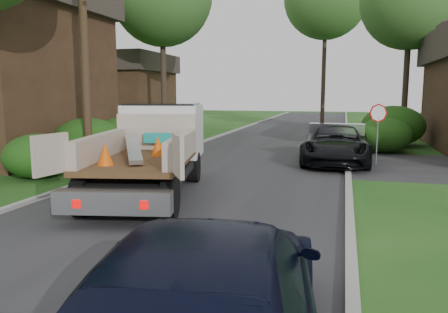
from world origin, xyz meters
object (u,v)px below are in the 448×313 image
house_left_far (119,91)px  flatbed_truck (155,143)px  stop_sign (378,121)px  black_pickup (336,144)px  navy_suv (206,301)px  tree_right_far (411,0)px  utility_pole (84,31)px

house_left_far → flatbed_truck: bearing=-58.5°
stop_sign → house_left_far: (-18.70, 13.00, 1.27)m
black_pickup → navy_suv: navy_suv is taller
tree_right_far → flatbed_truck: (-9.15, -17.37, -7.08)m
flatbed_truck → stop_sign: bearing=31.2°
utility_pole → house_left_far: size_ratio=1.32×
utility_pole → black_pickup: (9.08, 4.03, -4.38)m
house_left_far → utility_pole: bearing=-64.8°
utility_pole → house_left_far: bearing=115.2°
utility_pole → tree_right_far: (12.98, 15.02, 3.31)m
utility_pole → house_left_far: utility_pole is taller
tree_right_far → black_pickup: bearing=-109.5°
house_left_far → tree_right_far: (21.00, -2.00, 5.43)m
house_left_far → navy_suv: 32.08m
tree_right_far → flatbed_truck: tree_right_far is taller
utility_pole → black_pickup: utility_pole is taller
house_left_far → navy_suv: size_ratio=1.31×
stop_sign → tree_right_far: 13.08m
tree_right_far → black_pickup: tree_right_far is taller
stop_sign → tree_right_far: (2.30, 11.00, 6.70)m
house_left_far → black_pickup: (17.10, -12.99, -2.25)m
utility_pole → flatbed_truck: bearing=-31.6°
tree_right_far → black_pickup: (-3.90, -10.99, -7.68)m
utility_pole → navy_suv: 14.05m
navy_suv → house_left_far: bearing=-67.7°
utility_pole → flatbed_truck: utility_pole is taller
black_pickup → navy_suv: (-0.98, -14.66, 0.04)m
house_left_far → flatbed_truck: 22.77m
utility_pole → tree_right_far: tree_right_far is taller
tree_right_far → stop_sign: bearing=-101.8°
flatbed_truck → black_pickup: (5.25, 6.39, -0.60)m
house_left_far → navy_suv: house_left_far is taller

